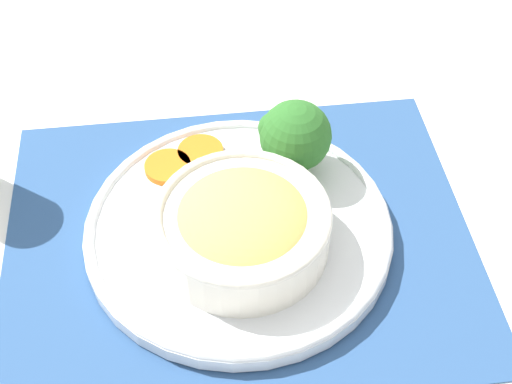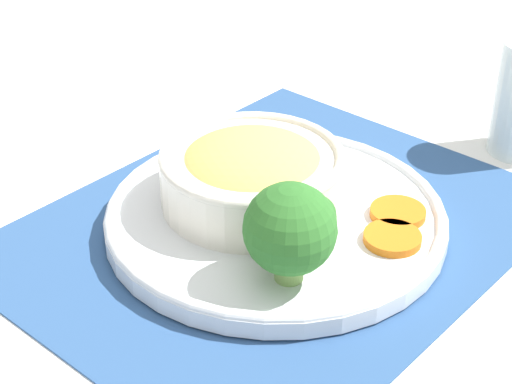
% 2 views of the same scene
% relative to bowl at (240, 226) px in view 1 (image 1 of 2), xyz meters
% --- Properties ---
extents(ground_plane, '(4.00, 4.00, 0.00)m').
position_rel_bowl_xyz_m(ground_plane, '(0.00, 0.03, -0.05)').
color(ground_plane, white).
extents(placemat, '(0.49, 0.41, 0.00)m').
position_rel_bowl_xyz_m(placemat, '(0.00, 0.03, -0.05)').
color(placemat, '#2D5184').
rests_on(placemat, ground_plane).
extents(plate, '(0.31, 0.31, 0.02)m').
position_rel_bowl_xyz_m(plate, '(0.00, 0.03, -0.04)').
color(plate, silver).
rests_on(plate, placemat).
extents(bowl, '(0.17, 0.17, 0.06)m').
position_rel_bowl_xyz_m(bowl, '(0.00, 0.00, 0.00)').
color(bowl, silver).
rests_on(bowl, plate).
extents(broccoli_floret, '(0.07, 0.07, 0.09)m').
position_rel_bowl_xyz_m(broccoli_floret, '(0.07, 0.09, 0.02)').
color(broccoli_floret, '#759E51').
rests_on(broccoli_floret, plate).
extents(carrot_slice_near, '(0.05, 0.05, 0.01)m').
position_rel_bowl_xyz_m(carrot_slice_near, '(-0.02, 0.13, -0.03)').
color(carrot_slice_near, orange).
rests_on(carrot_slice_near, plate).
extents(carrot_slice_middle, '(0.05, 0.05, 0.01)m').
position_rel_bowl_xyz_m(carrot_slice_middle, '(-0.06, 0.12, -0.03)').
color(carrot_slice_middle, orange).
rests_on(carrot_slice_middle, plate).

